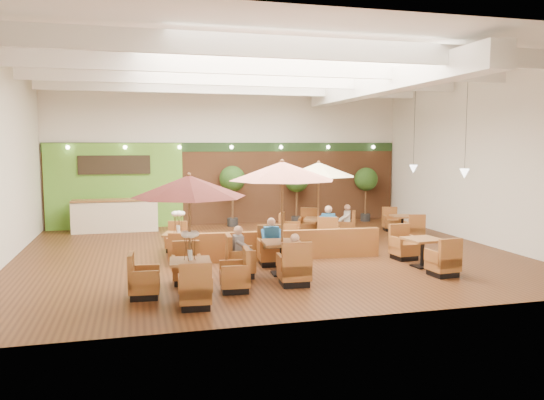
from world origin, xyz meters
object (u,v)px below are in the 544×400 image
object	(u,v)px
table_0	(189,213)
topiary_2	(366,181)
diner_2	(240,246)
table_5	(402,225)
table_3	(178,240)
topiary_1	(297,182)
booth_divider	(277,245)
topiary_0	(232,181)
service_counter	(115,216)
diner_3	(328,222)
table_1	(279,192)
table_4	(422,253)
diner_1	(272,237)
diner_0	(294,253)
table_2	(318,187)
diner_4	(346,218)

from	to	relation	value
table_0	topiary_2	distance (m)	12.16
diner_2	table_5	bearing A→B (deg)	125.25
table_3	topiary_1	bearing A→B (deg)	61.98
booth_divider	diner_2	size ratio (longest dim) A/B	7.50
topiary_0	topiary_2	world-z (taller)	topiary_0
service_counter	diner_3	distance (m)	7.98
table_1	table_4	world-z (taller)	table_1
table_3	diner_1	xyz separation A→B (m)	(2.29, -1.55, 0.26)
table_0	topiary_0	size ratio (longest dim) A/B	1.10
diner_3	diner_0	bearing A→B (deg)	-92.01
topiary_1	diner_3	xyz separation A→B (m)	(-0.44, -4.83, -0.89)
diner_0	table_4	bearing A→B (deg)	11.59
service_counter	table_4	distance (m)	11.10
table_1	table_2	xyz separation A→B (m)	(2.40, 3.99, -0.21)
booth_divider	table_0	world-z (taller)	table_0
table_2	diner_2	world-z (taller)	table_2
table_2	table_5	bearing A→B (deg)	33.09
topiary_0	table_0	bearing A→B (deg)	-105.50
table_5	topiary_2	bearing A→B (deg)	99.61
booth_divider	diner_1	distance (m)	0.72
service_counter	diner_1	distance (m)	7.83
topiary_2	diner_0	world-z (taller)	topiary_2
diner_1	diner_3	bearing A→B (deg)	-133.21
diner_1	diner_2	xyz separation A→B (m)	(-1.03, -1.03, -0.00)
diner_3	diner_4	world-z (taller)	diner_3
diner_2	diner_4	size ratio (longest dim) A/B	1.07
table_1	topiary_2	size ratio (longest dim) A/B	1.27
service_counter	diner_3	xyz separation A→B (m)	(6.49, -4.63, 0.19)
table_5	diner_3	xyz separation A→B (m)	(-3.31, -1.46, 0.44)
service_counter	diner_1	world-z (taller)	diner_1
service_counter	topiary_1	world-z (taller)	topiary_1
table_4	diner_4	xyz separation A→B (m)	(-0.42, 4.15, 0.37)
table_5	diner_1	world-z (taller)	diner_1
booth_divider	diner_2	bearing A→B (deg)	-127.09
table_4	table_0	bearing A→B (deg)	-175.37
booth_divider	diner_3	xyz separation A→B (m)	(2.02, 1.45, 0.36)
diner_0	diner_2	distance (m)	1.45
table_4	diner_3	distance (m)	3.50
table_4	diner_3	world-z (taller)	diner_3
table_4	topiary_1	world-z (taller)	topiary_1
service_counter	topiary_0	size ratio (longest dim) A/B	1.28
table_0	diner_1	bearing A→B (deg)	48.28
table_0	diner_2	bearing A→B (deg)	47.49
booth_divider	table_2	size ratio (longest dim) A/B	2.11
diner_3	topiary_0	bearing A→B (deg)	141.74
table_1	topiary_2	distance (m)	9.78
booth_divider	diner_2	xyz separation A→B (m)	(-1.33, -1.58, 0.35)
table_3	service_counter	bearing A→B (deg)	126.11
topiary_1	table_2	bearing A→B (deg)	-96.54
topiary_2	diner_1	bearing A→B (deg)	-130.10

